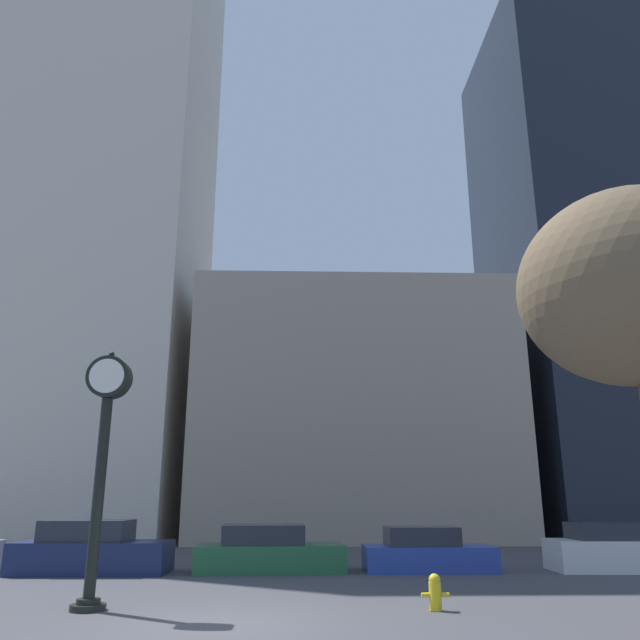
{
  "coord_description": "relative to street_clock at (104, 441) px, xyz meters",
  "views": [
    {
      "loc": [
        1.41,
        -11.83,
        2.1
      ],
      "look_at": [
        2.08,
        10.8,
        8.59
      ],
      "focal_mm": 35.0,
      "sensor_mm": 36.0,
      "label": 1
    }
  ],
  "objects": [
    {
      "name": "building_tall_tower",
      "position": [
        -9.73,
        22.5,
        17.39
      ],
      "size": [
        14.75,
        12.0,
        41.29
      ],
      "color": "beige",
      "rests_on": "ground_plane"
    },
    {
      "name": "street_clock",
      "position": [
        0.0,
        0.0,
        0.0
      ],
      "size": [
        0.9,
        0.69,
        5.17
      ],
      "color": "black",
      "rests_on": "ground_plane"
    },
    {
      "name": "bare_tree",
      "position": [
        10.61,
        -1.88,
        2.84
      ],
      "size": [
        4.33,
        4.33,
        8.06
      ],
      "color": "brown",
      "rests_on": "ground_plane"
    },
    {
      "name": "car_navy",
      "position": [
        -1.98,
        6.26,
        -2.63
      ],
      "size": [
        4.42,
        1.89,
        1.49
      ],
      "rotation": [
        0.0,
        0.0,
        -0.01
      ],
      "color": "#19234C",
      "rests_on": "ground_plane"
    },
    {
      "name": "building_storefront_row",
      "position": [
        7.0,
        22.5,
        3.36
      ],
      "size": [
        16.69,
        12.0,
        13.24
      ],
      "color": "gray",
      "rests_on": "ground_plane"
    },
    {
      "name": "car_white",
      "position": [
        13.63,
        6.37,
        -2.66
      ],
      "size": [
        3.98,
        1.9,
        1.4
      ],
      "rotation": [
        0.0,
        0.0,
        -0.04
      ],
      "color": "silver",
      "rests_on": "ground_plane"
    },
    {
      "name": "fire_hydrant_far",
      "position": [
        6.77,
        -0.21,
        -2.91
      ],
      "size": [
        0.55,
        0.24,
        0.68
      ],
      "color": "yellow",
      "rests_on": "ground_plane"
    },
    {
      "name": "car_blue",
      "position": [
        7.94,
        6.57,
        -2.72
      ],
      "size": [
        3.88,
        1.79,
        1.28
      ],
      "rotation": [
        0.0,
        0.0,
        0.01
      ],
      "color": "#28429E",
      "rests_on": "ground_plane"
    },
    {
      "name": "ground_plane",
      "position": [
        2.72,
        -1.5,
        -3.26
      ],
      "size": [
        200.0,
        200.0,
        0.0
      ],
      "primitive_type": "plane",
      "color": "#424247"
    },
    {
      "name": "car_green",
      "position": [
        3.18,
        6.59,
        -2.69
      ],
      "size": [
        4.51,
        2.19,
        1.34
      ],
      "rotation": [
        0.0,
        0.0,
        0.06
      ],
      "color": "#236038",
      "rests_on": "ground_plane"
    },
    {
      "name": "building_glass_modern",
      "position": [
        22.93,
        22.5,
        13.03
      ],
      "size": [
        12.87,
        12.0,
        32.57
      ],
      "color": "black",
      "rests_on": "ground_plane"
    }
  ]
}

